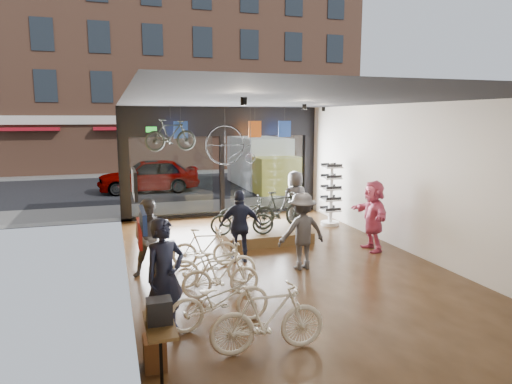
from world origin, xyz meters
name	(u,v)px	position (x,y,z in m)	size (l,w,h in m)	color
ground_plane	(282,266)	(0.00, 0.00, -0.02)	(7.00, 12.00, 0.04)	black
ceiling	(284,100)	(0.00, 0.00, 3.82)	(7.00, 12.00, 0.04)	black
wall_left	(123,193)	(-3.52, 0.00, 1.90)	(0.04, 12.00, 3.80)	brown
wall_right	(413,179)	(3.52, 0.00, 1.90)	(0.04, 12.00, 3.80)	beige
wall_back	(490,267)	(0.00, -6.02, 1.90)	(7.00, 0.04, 3.80)	beige
storefront	(222,162)	(0.00, 6.00, 1.90)	(7.00, 0.26, 3.80)	black
exit_sign	(151,130)	(-2.40, 5.88, 3.05)	(0.35, 0.06, 0.18)	#198C26
street_road	(183,182)	(0.00, 15.00, -0.01)	(30.00, 18.00, 0.02)	black
sidewalk_near	(215,207)	(0.00, 7.20, 0.06)	(30.00, 2.40, 0.12)	slate
sidewalk_far	(174,172)	(0.00, 19.00, 0.06)	(30.00, 2.00, 0.12)	slate
opposite_building	(165,62)	(0.00, 21.50, 7.00)	(26.00, 5.00, 14.00)	brown
street_car	(149,175)	(-2.07, 12.00, 0.78)	(1.85, 4.59, 1.56)	gray
box_truck	(265,164)	(3.32, 11.00, 1.24)	(2.10, 6.29, 2.48)	silver
floor_bike_1	(268,318)	(-1.64, -3.67, 0.53)	(0.49, 1.75, 1.05)	silver
floor_bike_2	(220,300)	(-2.12, -2.64, 0.46)	(0.61, 1.76, 0.92)	silver
floor_bike_3	(221,275)	(-1.82, -1.43, 0.45)	(0.43, 1.51, 0.91)	silver
floor_bike_4	(213,264)	(-1.83, -0.81, 0.47)	(0.63, 1.80, 0.95)	silver
floor_bike_5	(205,248)	(-1.74, 0.45, 0.46)	(0.43, 1.52, 0.92)	silver
display_platform	(263,234)	(0.31, 2.33, 0.15)	(2.40, 1.80, 0.30)	#52361F
display_bike_left	(242,219)	(-0.44, 1.89, 0.75)	(0.59, 1.70, 0.90)	black
display_bike_mid	(280,209)	(0.84, 2.38, 0.83)	(0.50, 1.78, 1.07)	black
display_bike_right	(246,211)	(-0.03, 2.88, 0.73)	(0.58, 1.65, 0.87)	black
customer_0	(165,277)	(-3.00, -2.60, 0.95)	(0.69, 0.45, 1.89)	#161C33
customer_1	(151,238)	(-2.98, 0.21, 0.86)	(0.83, 0.65, 1.71)	#3F3F44
customer_2	(240,226)	(-0.86, 0.59, 0.87)	(1.02, 0.43, 1.75)	#161C33
customer_3	(302,231)	(0.35, -0.33, 0.88)	(1.14, 0.66, 1.77)	#3F3F44
customer_4	(295,200)	(1.72, 3.36, 0.90)	(0.88, 0.57, 1.80)	#3F3F44
customer_5	(373,216)	(2.70, 0.47, 0.92)	(1.72, 0.55, 1.85)	#CC4C72
sunglasses_rack	(331,194)	(2.95, 3.37, 1.01)	(0.60, 0.49, 2.02)	white
wall_merch	(144,276)	(-3.38, -3.50, 1.30)	(0.40, 2.40, 2.60)	navy
penny_farthing	(233,146)	(0.14, 4.93, 2.50)	(1.63, 0.06, 1.31)	black
hung_bike	(171,135)	(-1.98, 4.20, 2.93)	(0.45, 1.58, 0.95)	black
jersey_left	(181,130)	(-1.53, 5.20, 3.05)	(0.45, 0.03, 0.55)	#1E3F99
jersey_mid	(255,129)	(0.98, 5.20, 3.05)	(0.45, 0.03, 0.55)	#CC5919
jersey_right	(285,129)	(2.06, 5.20, 3.05)	(0.45, 0.03, 0.55)	#1E3F99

